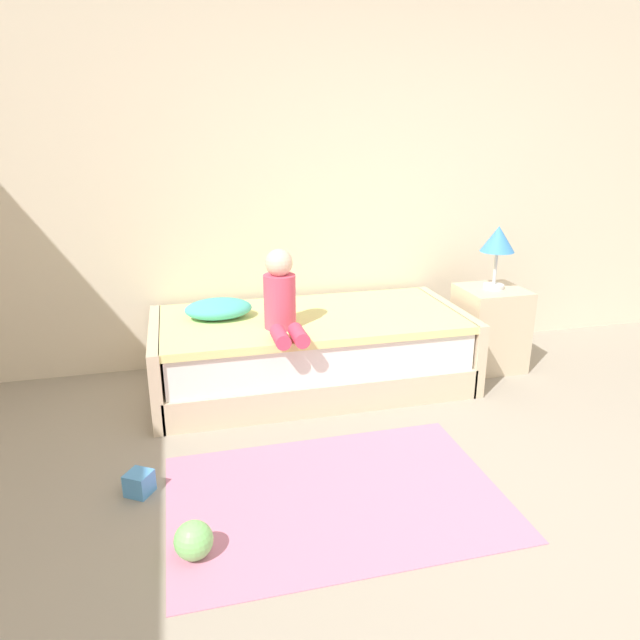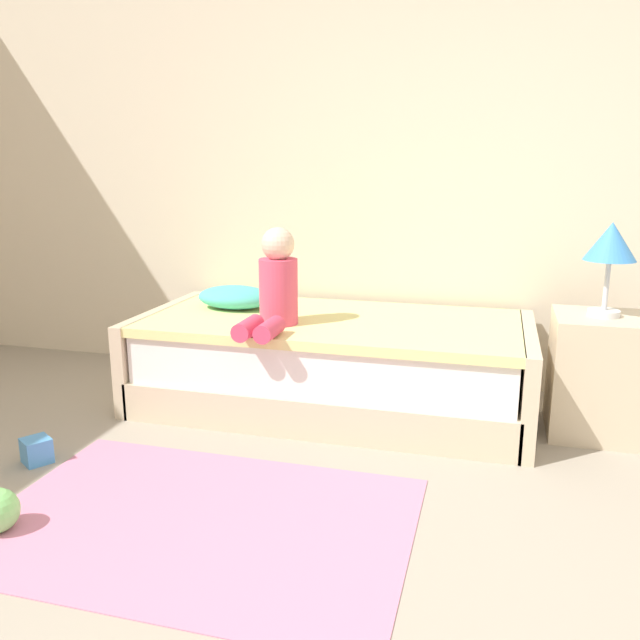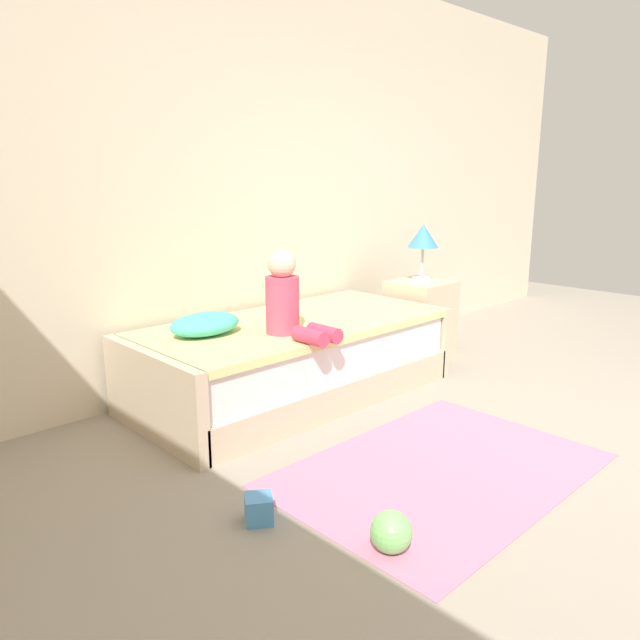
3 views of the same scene
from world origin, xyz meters
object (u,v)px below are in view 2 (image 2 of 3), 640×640
toy_block (37,451)px  child_figure (275,287)px  table_lamp (611,246)px  pillow (235,297)px  bed (332,363)px  nightstand (597,375)px

toy_block → child_figure: bearing=42.9°
table_lamp → toy_block: (-2.46, -1.03, -0.88)m
child_figure → pillow: bearing=137.7°
bed → toy_block: (-1.11, -1.04, -0.19)m
bed → nightstand: bearing=-0.3°
nightstand → child_figure: (-1.59, -0.22, 0.40)m
pillow → toy_block: 1.34m
bed → child_figure: 0.57m
bed → toy_block: 1.53m
table_lamp → child_figure: table_lamp is taller
child_figure → toy_block: 1.35m
nightstand → toy_block: size_ratio=5.25×
bed → pillow: (-0.60, 0.10, 0.32)m
nightstand → table_lamp: size_ratio=1.33×
bed → nightstand: 1.35m
table_lamp → nightstand: bearing=90.0°
nightstand → pillow: pillow is taller
child_figure → toy_block: (-0.87, -0.81, -0.65)m
pillow → toy_block: bearing=-114.0°
bed → pillow: 0.69m
nightstand → toy_block: nightstand is taller
nightstand → table_lamp: table_lamp is taller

